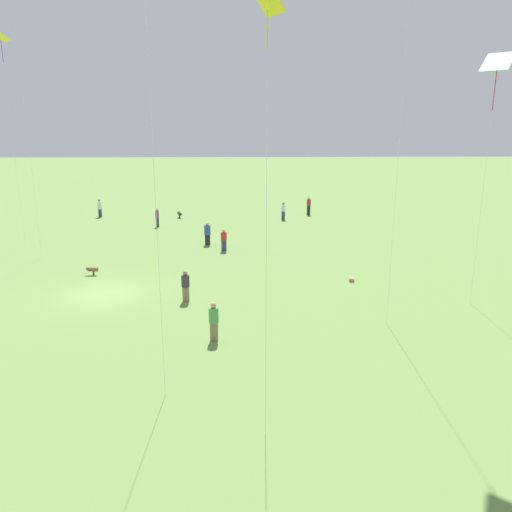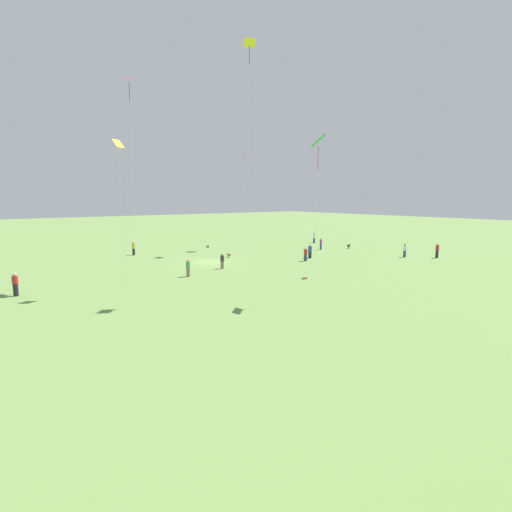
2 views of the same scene
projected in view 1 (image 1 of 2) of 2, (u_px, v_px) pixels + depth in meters
name	position (u px, v px, depth m)	size (l,w,h in m)	color
ground_plane	(105.00, 294.00, 26.32)	(240.00, 240.00, 0.00)	#6B8E47
person_0	(224.00, 240.00, 35.26)	(0.45, 0.45, 1.60)	#333D5B
person_1	(100.00, 208.00, 48.41)	(0.42, 0.42, 1.75)	#333D5B
person_3	(214.00, 322.00, 20.46)	(0.54, 0.54, 1.66)	#847056
person_5	(186.00, 286.00, 25.09)	(0.57, 0.57, 1.60)	#847056
person_6	(157.00, 217.00, 43.68)	(0.42, 0.42, 1.68)	#333D5B
person_7	(309.00, 206.00, 49.59)	(0.51, 0.51, 1.81)	#232328
person_8	(207.00, 234.00, 37.13)	(0.58, 0.58, 1.70)	#232328
person_11	(283.00, 211.00, 46.99)	(0.54, 0.54, 1.66)	#333D5B
kite_0	(268.00, 24.00, 11.60)	(0.96, 0.85, 11.77)	yellow
kite_2	(1.00, 44.00, 33.09)	(1.47, 1.48, 14.69)	yellow
kite_5	(497.00, 69.00, 22.15)	(1.57, 1.56, 11.79)	green
dog_0	(92.00, 270.00, 29.60)	(0.28, 0.71, 0.49)	brown
dog_1	(179.00, 214.00, 48.12)	(0.85, 0.51, 0.58)	black
picnic_bag_1	(352.00, 279.00, 28.52)	(0.48, 0.36, 0.20)	#A58459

